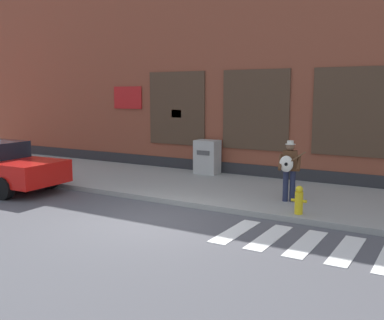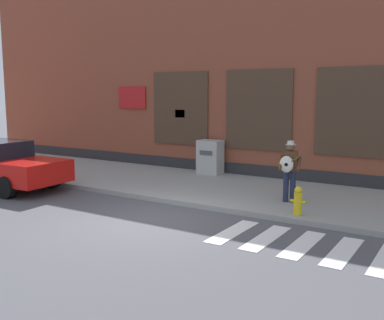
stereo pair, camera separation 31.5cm
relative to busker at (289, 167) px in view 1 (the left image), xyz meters
name	(u,v)px [view 1 (the left image)]	position (x,y,z in m)	size (l,w,h in m)	color
ground_plane	(154,222)	(-2.29, -3.02, -1.09)	(160.00, 160.00, 0.00)	#4C4C51
sidewalk	(226,189)	(-2.29, 0.81, -1.02)	(28.00, 4.53, 0.14)	gray
building_backdrop	(277,64)	(-2.29, 5.07, 3.06)	(28.00, 4.06, 8.30)	brown
crosswalk	(347,250)	(2.12, -2.76, -1.08)	(5.20, 1.90, 0.01)	silver
busker	(289,167)	(0.00, 0.00, 0.00)	(0.77, 0.64, 1.65)	#1E233D
utility_box	(207,157)	(-3.95, 2.63, -0.33)	(0.86, 0.61, 1.23)	#ADADA8
fire_hydrant	(299,200)	(0.64, -1.11, -0.60)	(0.38, 0.20, 0.70)	gold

